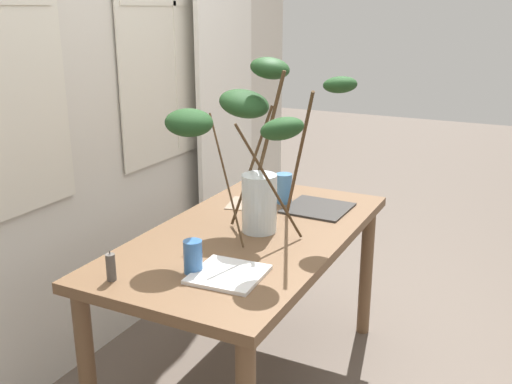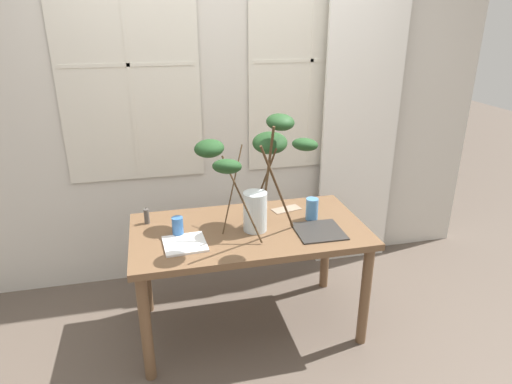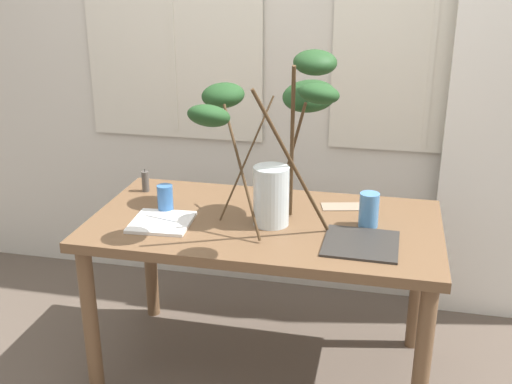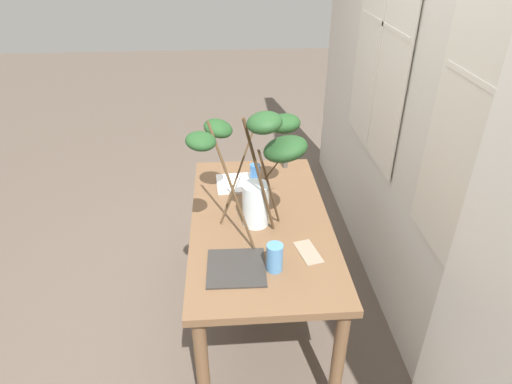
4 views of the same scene
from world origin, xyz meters
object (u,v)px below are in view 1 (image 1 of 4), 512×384
(dining_table, at_px, (250,253))
(plate_square_right, at_px, (318,208))
(drinking_glass_blue_right, at_px, (284,188))
(vase_with_branches, at_px, (254,138))
(pillar_candle, at_px, (111,267))
(drinking_glass_blue_left, at_px, (192,256))
(plate_square_left, at_px, (228,274))

(dining_table, height_order, plate_square_right, plate_square_right)
(drinking_glass_blue_right, distance_m, plate_square_right, 0.19)
(dining_table, height_order, vase_with_branches, vase_with_branches)
(vase_with_branches, distance_m, plate_square_right, 0.55)
(dining_table, bearing_deg, pillar_candle, 160.45)
(drinking_glass_blue_left, bearing_deg, drinking_glass_blue_right, 1.96)
(drinking_glass_blue_left, bearing_deg, plate_square_right, -10.32)
(dining_table, distance_m, plate_square_right, 0.44)
(vase_with_branches, relative_size, pillar_candle, 6.60)
(drinking_glass_blue_left, height_order, drinking_glass_blue_right, drinking_glass_blue_right)
(pillar_candle, bearing_deg, dining_table, -19.55)
(drinking_glass_blue_left, xyz_separation_m, pillar_candle, (-0.18, 0.21, -0.01))
(drinking_glass_blue_left, xyz_separation_m, plate_square_left, (0.03, -0.13, -0.05))
(dining_table, height_order, drinking_glass_blue_left, drinking_glass_blue_left)
(drinking_glass_blue_right, bearing_deg, drinking_glass_blue_left, -178.04)
(plate_square_left, bearing_deg, pillar_candle, 121.11)
(vase_with_branches, height_order, drinking_glass_blue_left, vase_with_branches)
(dining_table, bearing_deg, plate_square_right, -20.14)
(dining_table, xyz_separation_m, vase_with_branches, (0.04, -0.00, 0.48))
(dining_table, distance_m, drinking_glass_blue_left, 0.46)
(plate_square_left, bearing_deg, vase_with_branches, 15.54)
(plate_square_right, xyz_separation_m, pillar_candle, (-1.01, 0.36, 0.04))
(dining_table, relative_size, vase_with_branches, 2.02)
(dining_table, xyz_separation_m, plate_square_left, (-0.40, -0.12, 0.10))
(plate_square_right, bearing_deg, plate_square_left, 178.36)
(drinking_glass_blue_right, height_order, plate_square_left, drinking_glass_blue_right)
(dining_table, bearing_deg, plate_square_left, -162.81)
(pillar_candle, bearing_deg, vase_with_branches, -18.71)
(plate_square_left, height_order, pillar_candle, pillar_candle)
(dining_table, height_order, drinking_glass_blue_right, drinking_glass_blue_right)
(dining_table, height_order, plate_square_left, plate_square_left)
(drinking_glass_blue_left, height_order, plate_square_right, drinking_glass_blue_left)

